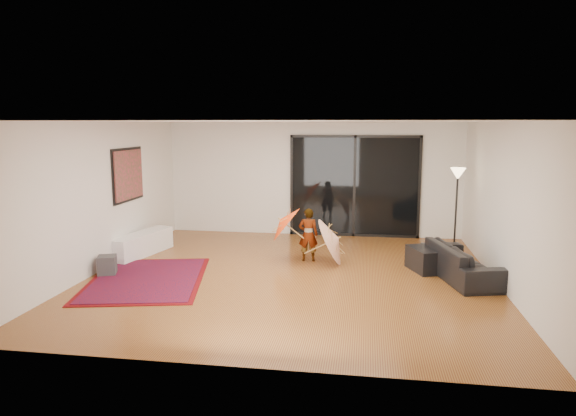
% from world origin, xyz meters
% --- Properties ---
extents(floor, '(7.00, 7.00, 0.00)m').
position_xyz_m(floor, '(0.00, 0.00, 0.00)').
color(floor, brown).
rests_on(floor, ground).
extents(ceiling, '(7.00, 7.00, 0.00)m').
position_xyz_m(ceiling, '(0.00, 0.00, 2.70)').
color(ceiling, white).
rests_on(ceiling, wall_back).
extents(wall_back, '(7.00, 0.00, 7.00)m').
position_xyz_m(wall_back, '(0.00, 3.50, 1.35)').
color(wall_back, silver).
rests_on(wall_back, floor).
extents(wall_front, '(7.00, 0.00, 7.00)m').
position_xyz_m(wall_front, '(0.00, -3.50, 1.35)').
color(wall_front, silver).
rests_on(wall_front, floor).
extents(wall_left, '(0.00, 7.00, 7.00)m').
position_xyz_m(wall_left, '(-3.50, 0.00, 1.35)').
color(wall_left, silver).
rests_on(wall_left, floor).
extents(wall_right, '(0.00, 7.00, 7.00)m').
position_xyz_m(wall_right, '(3.50, 0.00, 1.35)').
color(wall_right, silver).
rests_on(wall_right, floor).
extents(sliding_door, '(3.06, 0.07, 2.40)m').
position_xyz_m(sliding_door, '(1.00, 3.47, 1.20)').
color(sliding_door, black).
rests_on(sliding_door, wall_back).
extents(painting, '(0.04, 1.28, 1.08)m').
position_xyz_m(painting, '(-3.46, 1.00, 1.65)').
color(painting, black).
rests_on(painting, wall_left).
extents(media_console, '(0.75, 1.68, 0.45)m').
position_xyz_m(media_console, '(-3.25, 1.01, 0.23)').
color(media_console, white).
rests_on(media_console, floor).
extents(speaker, '(0.39, 0.39, 0.35)m').
position_xyz_m(speaker, '(-3.25, -0.44, 0.17)').
color(speaker, '#424244').
rests_on(speaker, floor).
extents(persian_rug, '(2.40, 2.98, 0.02)m').
position_xyz_m(persian_rug, '(-2.44, -0.60, 0.01)').
color(persian_rug, '#5B070B').
rests_on(persian_rug, floor).
extents(sofa, '(1.24, 2.11, 0.58)m').
position_xyz_m(sofa, '(2.95, 0.35, 0.29)').
color(sofa, black).
rests_on(sofa, floor).
extents(ottoman, '(0.96, 0.96, 0.42)m').
position_xyz_m(ottoman, '(2.50, 0.74, 0.21)').
color(ottoman, black).
rests_on(ottoman, floor).
extents(floor_lamp, '(0.31, 0.31, 1.79)m').
position_xyz_m(floor_lamp, '(3.10, 2.04, 1.41)').
color(floor_lamp, black).
rests_on(floor_lamp, floor).
extents(child, '(0.40, 0.28, 1.04)m').
position_xyz_m(child, '(0.18, 1.06, 0.52)').
color(child, '#999999').
rests_on(child, floor).
extents(parasol_orange, '(0.64, 0.82, 0.88)m').
position_xyz_m(parasol_orange, '(-0.37, 1.01, 0.73)').
color(parasol_orange, '#EA3D0C').
rests_on(parasol_orange, child).
extents(parasol_white, '(0.60, 0.95, 0.97)m').
position_xyz_m(parasol_white, '(0.78, 0.91, 0.50)').
color(parasol_white, white).
rests_on(parasol_white, floor).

